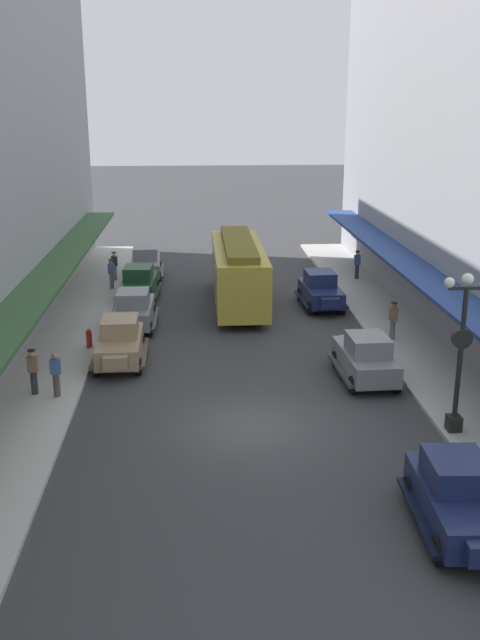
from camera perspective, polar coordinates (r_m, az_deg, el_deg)
ground_plane at (r=23.63m, az=0.92°, el=-8.48°), size 200.00×200.00×0.00m
sidewalk_left at (r=24.23m, az=-17.25°, el=-8.43°), size 3.00×60.00×0.15m
sidewalk_right at (r=25.27m, az=18.29°, el=-7.44°), size 3.00×60.00×0.15m
parked_car_0 at (r=38.58m, az=-8.11°, el=3.06°), size 2.31×4.32×1.84m
parked_car_1 at (r=36.90m, az=6.50°, el=2.47°), size 2.29×4.31×1.84m
parked_car_2 at (r=33.60m, az=-8.53°, el=0.92°), size 2.17×4.27×1.84m
parked_car_3 at (r=27.43m, az=10.08°, el=-2.90°), size 2.27×4.31×1.84m
parked_car_4 at (r=29.14m, az=-9.63°, el=-1.66°), size 2.20×4.28×1.84m
parked_car_5 at (r=43.25m, az=-7.60°, el=4.61°), size 2.27×4.31×1.84m
parked_car_6 at (r=18.76m, az=17.08°, el=-13.32°), size 2.30×4.31×1.84m
streetcar at (r=36.74m, az=-0.12°, el=4.06°), size 2.53×9.60×3.46m
lamp_post_with_clock at (r=22.93m, az=17.34°, el=-2.05°), size 1.42×0.44×5.16m
fire_hydrant at (r=30.95m, az=-12.03°, el=-1.43°), size 0.24×0.24×0.82m
pedestrian_0 at (r=26.42m, az=-16.28°, el=-3.97°), size 0.36×0.28×1.67m
pedestrian_1 at (r=25.98m, az=-14.59°, el=-4.24°), size 0.36×0.24×1.64m
pedestrian_2 at (r=40.41m, az=-10.30°, el=3.70°), size 0.36×0.28×1.67m
pedestrian_3 at (r=31.94m, az=12.20°, el=-0.01°), size 0.36×0.28×1.67m
pedestrian_4 at (r=42.37m, az=-10.06°, el=4.33°), size 0.36×0.28×1.67m
pedestrian_5 at (r=42.61m, az=9.39°, el=4.43°), size 0.36×0.28×1.67m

